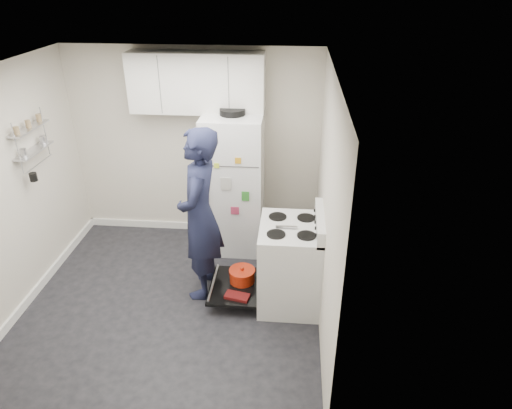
# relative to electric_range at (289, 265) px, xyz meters

# --- Properties ---
(room) EXTENTS (3.21, 3.21, 2.51)m
(room) POSITION_rel_electric_range_xyz_m (-1.29, -0.12, 0.74)
(room) COLOR black
(room) RESTS_ON ground
(electric_range) EXTENTS (0.66, 0.76, 1.10)m
(electric_range) POSITION_rel_electric_range_xyz_m (0.00, 0.00, 0.00)
(electric_range) COLOR silver
(electric_range) RESTS_ON ground
(open_oven_door) EXTENTS (0.55, 0.70, 0.23)m
(open_oven_door) POSITION_rel_electric_range_xyz_m (-0.56, 0.03, -0.28)
(open_oven_door) COLOR black
(open_oven_door) RESTS_ON ground
(refrigerator) EXTENTS (0.72, 0.74, 1.85)m
(refrigerator) POSITION_rel_electric_range_xyz_m (-0.72, 1.10, 0.43)
(refrigerator) COLOR white
(refrigerator) RESTS_ON ground
(upper_cabinets) EXTENTS (1.60, 0.33, 0.70)m
(upper_cabinets) POSITION_rel_electric_range_xyz_m (-1.16, 1.28, 1.63)
(upper_cabinets) COLOR silver
(upper_cabinets) RESTS_ON room
(wall_shelf_rack) EXTENTS (0.14, 0.60, 0.61)m
(wall_shelf_rack) POSITION_rel_electric_range_xyz_m (-2.78, 0.34, 1.21)
(wall_shelf_rack) COLOR #B2B2B7
(wall_shelf_rack) RESTS_ON room
(person) EXTENTS (0.48, 0.72, 1.93)m
(person) POSITION_rel_electric_range_xyz_m (-0.96, 0.12, 0.50)
(person) COLOR #181B36
(person) RESTS_ON ground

